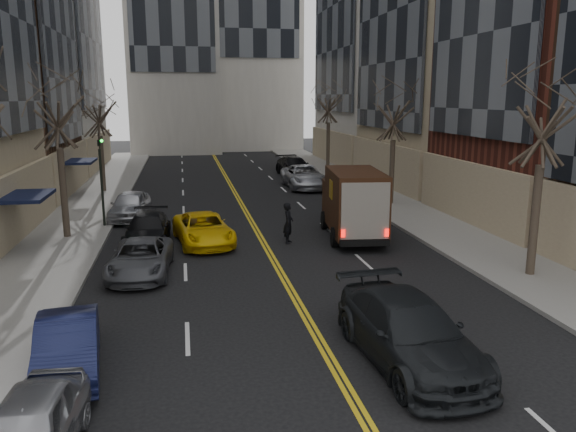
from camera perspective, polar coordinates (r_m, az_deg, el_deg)
name	(u,v)px	position (r m, az deg, el deg)	size (l,w,h in m)	color
sidewalk_left	(87,209)	(34.56, -19.73, 0.71)	(4.00, 66.00, 0.15)	slate
sidewalk_right	(382,198)	(36.31, 9.55, 1.78)	(4.00, 66.00, 0.15)	slate
tree_lf_mid	(55,93)	(27.05, -22.57, 11.47)	(3.20, 3.20, 8.91)	#382D23
tree_lf_far	(98,103)	(39.88, -18.74, 10.82)	(3.20, 3.20, 8.12)	#382D23
tree_rt_near	(546,96)	(21.37, 24.77, 10.98)	(3.20, 3.20, 8.71)	#382D23
tree_rt_mid	(395,101)	(33.81, 10.77, 11.37)	(3.20, 3.20, 8.32)	#382D23
tree_rt_far	(329,93)	(48.10, 4.17, 12.37)	(3.20, 3.20, 9.11)	#382D23
traffic_signal	(101,172)	(29.01, -18.47, 4.24)	(0.29, 0.26, 4.70)	black
ups_truck	(353,204)	(25.97, 6.64, 1.24)	(2.92, 6.06, 3.20)	black
observer_sedan	(409,331)	(14.35, 12.18, -11.40)	(2.61, 5.68, 1.61)	black
taxi	(203,229)	(25.24, -8.59, -1.32)	(2.23, 4.83, 1.34)	#E7B909
pedestrian	(288,223)	(25.03, 0.04, -0.72)	(0.67, 0.44, 1.83)	black
parked_lf_a	(29,431)	(11.57, -24.81, -19.25)	(1.53, 3.81, 1.30)	#9FA1A7
parked_lf_b	(68,346)	(14.62, -21.49, -12.18)	(1.39, 3.98, 1.31)	#12173A
parked_lf_c	(141,258)	(21.35, -14.75, -4.16)	(2.10, 4.56, 1.27)	#4C4E53
parked_lf_d	(147,229)	(25.67, -14.09, -1.33)	(1.87, 4.60, 1.34)	black
parked_lf_e	(130,205)	(31.12, -15.76, 1.05)	(1.78, 4.42, 1.51)	#B6B8BF
parked_rt_a	(354,199)	(32.79, 6.68, 1.77)	(1.35, 3.88, 1.28)	#484B4F
parked_rt_b	(304,177)	(40.32, 1.67, 4.01)	(2.69, 5.83, 1.62)	#B1B3BA
parked_rt_c	(294,166)	(46.63, 0.63, 5.06)	(2.16, 5.32, 1.54)	black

